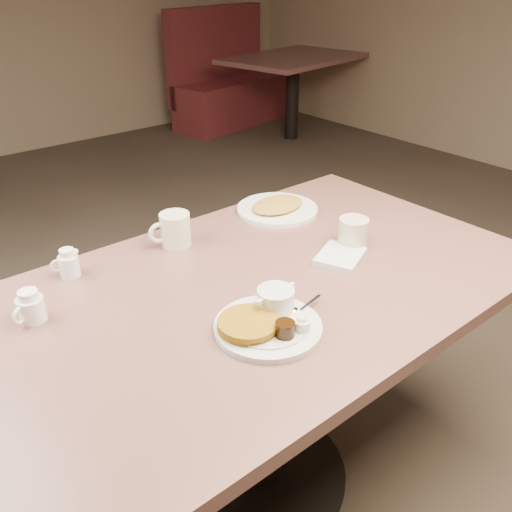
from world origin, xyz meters
TOP-DOWN VIEW (x-y plane):
  - room at (0.00, 0.00)m, footprint 7.04×8.04m
  - diner_table at (0.00, 0.00)m, footprint 1.50×0.90m
  - main_plate at (-0.12, -0.16)m, footprint 0.31×0.26m
  - coffee_mug_near at (0.34, -0.02)m, footprint 0.13×0.10m
  - napkin at (0.25, -0.05)m, footprint 0.18×0.16m
  - coffee_mug_far at (-0.06, 0.33)m, footprint 0.14×0.11m
  - creamer_left at (-0.52, 0.21)m, footprint 0.09×0.07m
  - creamer_right at (-0.37, 0.35)m, footprint 0.08×0.06m
  - hash_plate at (0.34, 0.31)m, footprint 0.30×0.30m
  - booth_back_right at (2.62, 3.52)m, footprint 1.46×1.64m

SIDE VIEW (x-z plane):
  - booth_back_right at x=2.62m, z-range -0.15..0.97m
  - diner_table at x=0.00m, z-range 0.21..0.96m
  - napkin at x=0.25m, z-range 0.75..0.77m
  - hash_plate at x=0.34m, z-range 0.75..0.78m
  - main_plate at x=-0.12m, z-range 0.74..0.81m
  - creamer_left at x=-0.52m, z-range 0.75..0.83m
  - creamer_right at x=-0.37m, z-range 0.75..0.83m
  - coffee_mug_near at x=0.34m, z-range 0.75..0.84m
  - coffee_mug_far at x=-0.06m, z-range 0.75..0.85m
  - room at x=0.00m, z-range -0.02..2.82m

